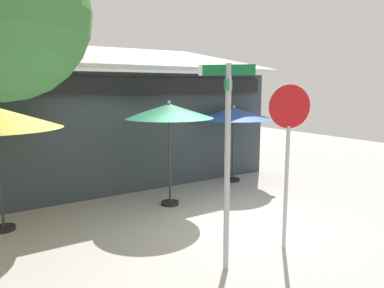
{
  "coord_description": "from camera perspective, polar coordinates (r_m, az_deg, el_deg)",
  "views": [
    {
      "loc": [
        -4.83,
        -5.9,
        2.94
      ],
      "look_at": [
        -0.2,
        1.2,
        1.6
      ],
      "focal_mm": 34.2,
      "sensor_mm": 36.0,
      "label": 1
    }
  ],
  "objects": [
    {
      "name": "ground_plane",
      "position": [
        8.19,
        5.9,
        -12.48
      ],
      "size": [
        28.0,
        28.0,
        0.1
      ],
      "primitive_type": "cube",
      "color": "#ADA8A0"
    },
    {
      "name": "cafe_building",
      "position": [
        12.5,
        -13.5,
        3.3
      ],
      "size": [
        9.77,
        5.76,
        4.51
      ],
      "color": "#333D42",
      "rests_on": "ground"
    },
    {
      "name": "street_sign_post",
      "position": [
        5.68,
        5.51,
        -0.87
      ],
      "size": [
        0.63,
        0.64,
        3.28
      ],
      "color": "#A8AAB2",
      "rests_on": "ground"
    },
    {
      "name": "stop_sign",
      "position": [
        6.62,
        14.79,
        1.43
      ],
      "size": [
        0.74,
        0.34,
        3.0
      ],
      "color": "#A8AAB2",
      "rests_on": "ground"
    },
    {
      "name": "patio_umbrella_forest_green_center",
      "position": [
        8.87,
        -3.58,
        5.01
      ],
      "size": [
        2.17,
        2.17,
        2.6
      ],
      "color": "black",
      "rests_on": "ground"
    },
    {
      "name": "patio_umbrella_royal_blue_right",
      "position": [
        11.26,
        6.53,
        4.69
      ],
      "size": [
        2.38,
        2.38,
        2.37
      ],
      "color": "black",
      "rests_on": "ground"
    }
  ]
}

